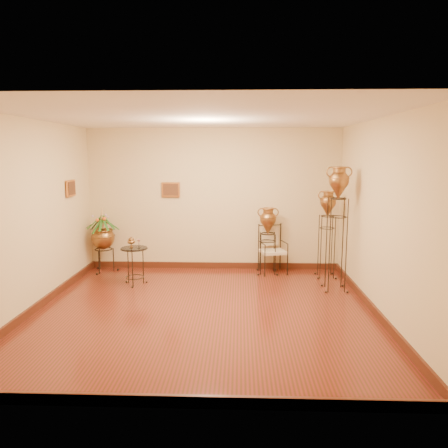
{
  "coord_description": "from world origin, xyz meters",
  "views": [
    {
      "loc": [
        0.52,
        -6.14,
        2.28
      ],
      "look_at": [
        0.25,
        1.3,
        1.1
      ],
      "focal_mm": 35.0,
      "sensor_mm": 36.0,
      "label": 1
    }
  ],
  "objects_px": {
    "planter_urn": "(103,235)",
    "side_table": "(135,265)",
    "amphora_mid": "(327,233)",
    "amphora_tall": "(337,227)",
    "armchair": "(273,250)"
  },
  "relations": [
    {
      "from": "planter_urn",
      "to": "side_table",
      "type": "relative_size",
      "value": 1.54
    },
    {
      "from": "amphora_tall",
      "to": "side_table",
      "type": "distance_m",
      "value": 3.57
    },
    {
      "from": "armchair",
      "to": "side_table",
      "type": "xyz_separation_m",
      "value": [
        -2.5,
        -0.85,
        -0.12
      ]
    },
    {
      "from": "amphora_tall",
      "to": "planter_urn",
      "type": "height_order",
      "value": "amphora_tall"
    },
    {
      "from": "armchair",
      "to": "side_table",
      "type": "relative_size",
      "value": 1.1
    },
    {
      "from": "amphora_mid",
      "to": "side_table",
      "type": "relative_size",
      "value": 1.95
    },
    {
      "from": "armchair",
      "to": "side_table",
      "type": "height_order",
      "value": "armchair"
    },
    {
      "from": "amphora_tall",
      "to": "armchair",
      "type": "relative_size",
      "value": 2.28
    },
    {
      "from": "amphora_mid",
      "to": "armchair",
      "type": "relative_size",
      "value": 1.77
    },
    {
      "from": "planter_urn",
      "to": "side_table",
      "type": "distance_m",
      "value": 1.24
    },
    {
      "from": "amphora_mid",
      "to": "armchair",
      "type": "distance_m",
      "value": 1.07
    },
    {
      "from": "amphora_mid",
      "to": "armchair",
      "type": "xyz_separation_m",
      "value": [
        -0.98,
        0.22,
        -0.37
      ]
    },
    {
      "from": "planter_urn",
      "to": "side_table",
      "type": "bearing_deg",
      "value": -46.16
    },
    {
      "from": "planter_urn",
      "to": "amphora_mid",
      "type": "bearing_deg",
      "value": -2.87
    },
    {
      "from": "armchair",
      "to": "side_table",
      "type": "distance_m",
      "value": 2.64
    }
  ]
}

